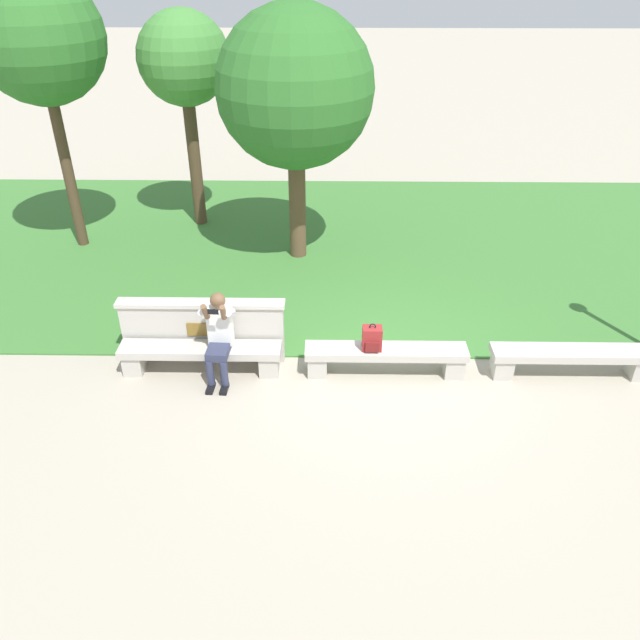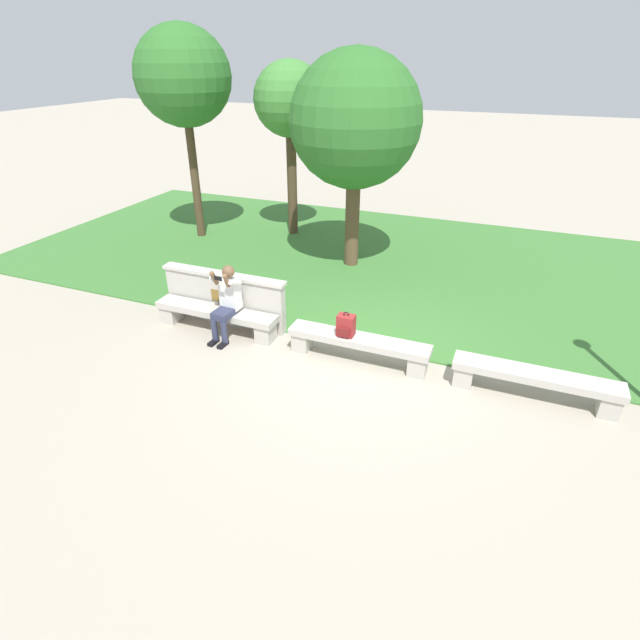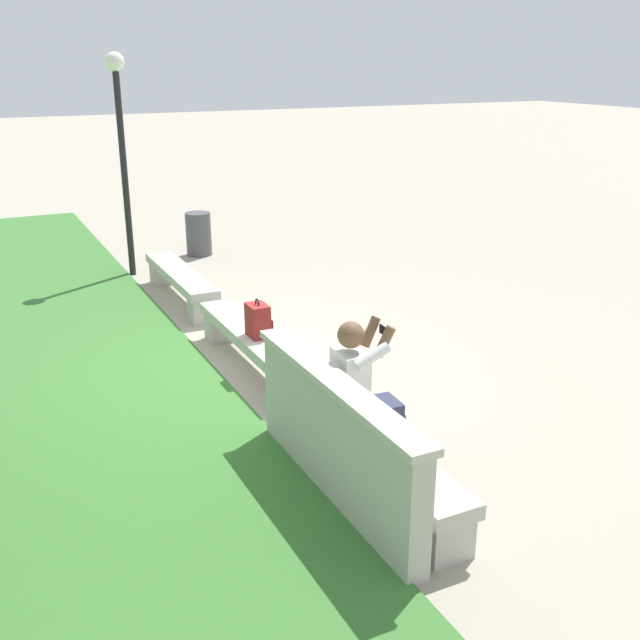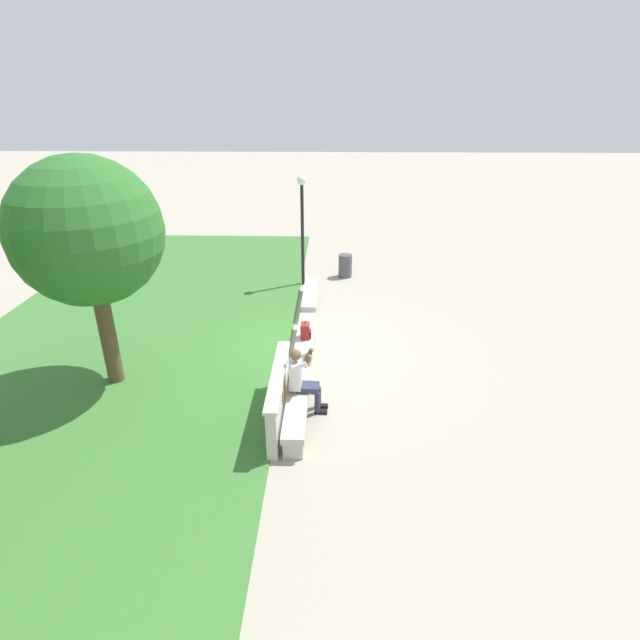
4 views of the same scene
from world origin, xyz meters
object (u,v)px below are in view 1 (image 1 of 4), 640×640
Objects in this scene: bench_near at (386,356)px; bench_mid at (572,358)px; tree_behind_wall at (295,89)px; person_photographer at (219,333)px; bench_main at (201,354)px; backpack at (372,339)px; tree_left_background at (184,62)px; tree_right_background at (39,39)px.

bench_mid is (2.72, 0.00, 0.00)m from bench_near.
person_photographer is at bearing -103.07° from tree_behind_wall.
bench_main is 2.52m from backpack.
tree_left_background reaches higher than bench_near.
backpack is at bearing -72.61° from tree_behind_wall.
tree_behind_wall is (0.94, 4.05, 2.50)m from person_photographer.
tree_left_background is (-6.46, 5.59, 3.12)m from bench_mid.
person_photographer is 4.85m from tree_behind_wall.
bench_main is 5.45m from bench_mid.
tree_left_background is at bearing 122.08° from backpack.
bench_near is 1.79× the size of person_photographer.
backpack is (-2.94, -0.02, 0.32)m from bench_mid.
bench_mid is 0.54× the size of tree_left_background.
bench_main and bench_near have the same top height.
person_photographer reaches higher than bench_near.
tree_left_background is at bearing 100.28° from bench_main.
bench_near is 0.38m from backpack.
person_photographer is at bearing -13.85° from bench_main.
bench_near is 5.15m from tree_behind_wall.
tree_right_background is (-3.29, 4.41, 3.67)m from bench_main.
backpack is 0.10× the size of tree_left_background.
tree_left_background is at bearing 103.20° from person_photographer.
tree_right_background is (-3.60, 4.49, 3.25)m from person_photographer.
tree_behind_wall reaches higher than bench_mid.
person_photographer is 6.41m from tree_left_background.
tree_behind_wall is at bearing 76.93° from person_photographer.
tree_behind_wall is (-1.25, 3.99, 2.61)m from backpack.
backpack reaches higher than bench_mid.
tree_left_background is at bearing 123.76° from bench_near.
tree_left_background reaches higher than person_photographer.
backpack is 8.03m from tree_right_background.
tree_right_background reaches higher than bench_near.
tree_left_background is 2.62m from tree_right_background.
person_photographer is at bearing -51.25° from tree_right_background.
tree_left_background is at bearing 27.33° from tree_right_background.
bench_main is 0.46× the size of tree_right_background.
backpack is at bearing -0.57° from bench_main.
bench_near is 0.54× the size of tree_left_background.
bench_mid is 6.47m from tree_behind_wall.
tree_behind_wall is at bearing 72.47° from bench_main.
backpack is (2.19, 0.05, -0.11)m from person_photographer.
bench_near is 2.72m from bench_mid.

